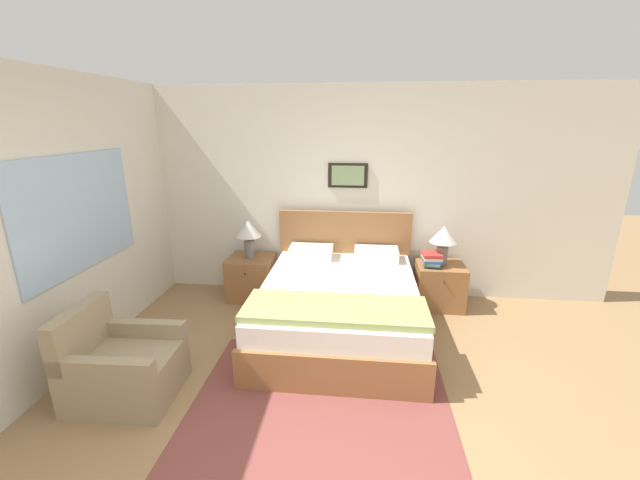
# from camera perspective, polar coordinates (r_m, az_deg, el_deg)

# --- Properties ---
(ground_plane) EXTENTS (16.00, 16.00, 0.00)m
(ground_plane) POSITION_cam_1_polar(r_m,az_deg,el_deg) (2.92, -3.29, -31.08)
(ground_plane) COLOR #99754C
(wall_back) EXTENTS (6.81, 0.09, 2.60)m
(wall_back) POSITION_cam_1_polar(r_m,az_deg,el_deg) (4.94, 1.99, 6.76)
(wall_back) COLOR silver
(wall_back) RESTS_ON ground_plane
(wall_left) EXTENTS (0.08, 5.29, 2.60)m
(wall_left) POSITION_cam_1_polar(r_m,az_deg,el_deg) (4.33, -30.74, 2.96)
(wall_left) COLOR silver
(wall_left) RESTS_ON ground_plane
(area_rug_main) EXTENTS (2.06, 1.83, 0.01)m
(area_rug_main) POSITION_cam_1_polar(r_m,az_deg,el_deg) (3.36, 0.00, -23.22)
(area_rug_main) COLOR brown
(area_rug_main) RESTS_ON ground_plane
(bed) EXTENTS (1.64, 2.06, 1.10)m
(bed) POSITION_cam_1_polar(r_m,az_deg,el_deg) (4.19, 2.82, -9.46)
(bed) COLOR #936038
(bed) RESTS_ON ground_plane
(armchair) EXTENTS (0.81, 0.70, 0.78)m
(armchair) POSITION_cam_1_polar(r_m,az_deg,el_deg) (3.71, -26.94, -16.14)
(armchair) COLOR #998466
(armchair) RESTS_ON ground_plane
(nightstand_near_window) EXTENTS (0.55, 0.53, 0.53)m
(nightstand_near_window) POSITION_cam_1_polar(r_m,az_deg,el_deg) (5.09, -9.95, -5.34)
(nightstand_near_window) COLOR #936038
(nightstand_near_window) RESTS_ON ground_plane
(nightstand_by_door) EXTENTS (0.55, 0.53, 0.53)m
(nightstand_by_door) POSITION_cam_1_polar(r_m,az_deg,el_deg) (4.99, 16.93, -6.28)
(nightstand_by_door) COLOR #936038
(nightstand_by_door) RESTS_ON ground_plane
(table_lamp_near_window) EXTENTS (0.31, 0.31, 0.47)m
(table_lamp_near_window) POSITION_cam_1_polar(r_m,az_deg,el_deg) (4.90, -10.34, 1.17)
(table_lamp_near_window) COLOR slate
(table_lamp_near_window) RESTS_ON nightstand_near_window
(table_lamp_by_door) EXTENTS (0.31, 0.31, 0.47)m
(table_lamp_by_door) POSITION_cam_1_polar(r_m,az_deg,el_deg) (4.81, 17.55, 0.32)
(table_lamp_by_door) COLOR slate
(table_lamp_by_door) RESTS_ON nightstand_by_door
(book_thick_bottom) EXTENTS (0.15, 0.21, 0.03)m
(book_thick_bottom) POSITION_cam_1_polar(r_m,az_deg,el_deg) (4.82, 15.86, -3.42)
(book_thick_bottom) COLOR #335693
(book_thick_bottom) RESTS_ON nightstand_by_door
(book_hardcover_middle) EXTENTS (0.23, 0.30, 0.02)m
(book_hardcover_middle) POSITION_cam_1_polar(r_m,az_deg,el_deg) (4.81, 15.88, -3.10)
(book_hardcover_middle) COLOR #4C7551
(book_hardcover_middle) RESTS_ON book_thick_bottom
(book_novel_upper) EXTENTS (0.21, 0.26, 0.03)m
(book_novel_upper) POSITION_cam_1_polar(r_m,az_deg,el_deg) (4.81, 15.91, -2.77)
(book_novel_upper) COLOR #335693
(book_novel_upper) RESTS_ON book_hardcover_middle
(book_slim_near_top) EXTENTS (0.23, 0.25, 0.03)m
(book_slim_near_top) POSITION_cam_1_polar(r_m,az_deg,el_deg) (4.80, 15.94, -2.43)
(book_slim_near_top) COLOR beige
(book_slim_near_top) RESTS_ON book_novel_upper
(book_paperback_top) EXTENTS (0.23, 0.24, 0.04)m
(book_paperback_top) POSITION_cam_1_polar(r_m,az_deg,el_deg) (4.78, 15.97, -2.04)
(book_paperback_top) COLOR #B7332D
(book_paperback_top) RESTS_ON book_slim_near_top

